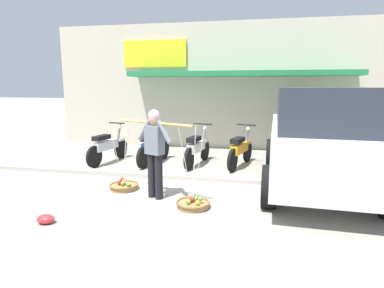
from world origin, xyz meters
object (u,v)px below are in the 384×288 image
fruit_vendor (155,148)px  motorcycle_nearest_shop (107,147)px  motorcycle_third_in_row (197,149)px  fruit_basket_left_side (193,203)px  motorcycle_second_in_row (153,147)px  motorcycle_end_of_row (240,150)px  plastic_litter_bag (46,219)px  parked_truck (319,135)px  fruit_basket_right_side (124,186)px

fruit_vendor → motorcycle_nearest_shop: fruit_vendor is taller
motorcycle_third_in_row → motorcycle_nearest_shop: bearing=-174.5°
fruit_basket_left_side → motorcycle_second_in_row: 3.50m
fruit_vendor → motorcycle_end_of_row: (1.46, 2.79, -0.53)m
fruit_basket_left_side → motorcycle_end_of_row: 3.24m
motorcycle_nearest_shop → plastic_litter_bag: bearing=-77.7°
parked_truck → fruit_basket_left_side: bearing=-144.5°
fruit_basket_right_side → parked_truck: bearing=13.3°
motorcycle_end_of_row → plastic_litter_bag: bearing=-123.1°
fruit_vendor → motorcycle_second_in_row: bearing=108.8°
parked_truck → plastic_litter_bag: parked_truck is taller
fruit_basket_left_side → motorcycle_third_in_row: (-0.50, 3.10, 0.37)m
parked_truck → motorcycle_second_in_row: bearing=161.4°
motorcycle_second_in_row → plastic_litter_bag: size_ratio=6.46×
motorcycle_end_of_row → plastic_litter_bag: motorcycle_end_of_row is taller
motorcycle_third_in_row → motorcycle_end_of_row: size_ratio=1.02×
fruit_basket_left_side → motorcycle_second_in_row: fruit_basket_left_side is taller
plastic_litter_bag → parked_truck: bearing=31.8°
plastic_litter_bag → fruit_basket_right_side: bearing=74.1°
motorcycle_second_in_row → plastic_litter_bag: 4.17m
motorcycle_third_in_row → parked_truck: (2.84, -1.44, 0.68)m
motorcycle_nearest_shop → plastic_litter_bag: (0.86, -3.97, -0.38)m
motorcycle_third_in_row → plastic_litter_bag: (-1.63, -4.21, -0.38)m
fruit_basket_right_side → parked_truck: size_ratio=0.30×
motorcycle_third_in_row → parked_truck: size_ratio=0.37×
fruit_basket_right_side → motorcycle_second_in_row: size_ratio=0.80×
motorcycle_end_of_row → plastic_litter_bag: 5.11m
fruit_vendor → fruit_basket_left_side: bearing=-24.3°
fruit_vendor → fruit_basket_left_side: fruit_vendor is taller
fruit_basket_right_side → motorcycle_third_in_row: (1.11, 2.38, 0.37)m
fruit_vendor → motorcycle_end_of_row: size_ratio=0.95×
fruit_vendor → motorcycle_nearest_shop: (-2.19, 2.50, -0.53)m
fruit_basket_right_side → plastic_litter_bag: fruit_basket_right_side is taller
motorcycle_second_in_row → motorcycle_third_in_row: size_ratio=1.00×
motorcycle_nearest_shop → plastic_litter_bag: 4.08m
fruit_basket_left_side → fruit_basket_right_side: 1.77m
fruit_basket_left_side → motorcycle_end_of_row: (0.65, 3.15, 0.37)m
fruit_basket_left_side → parked_truck: (2.33, 1.66, 1.05)m
motorcycle_second_in_row → motorcycle_third_in_row: 1.21m
fruit_basket_left_side → motorcycle_third_in_row: bearing=99.2°
fruit_basket_left_side → plastic_litter_bag: bearing=-152.5°
fruit_basket_left_side → fruit_vendor: bearing=155.7°
motorcycle_nearest_shop → fruit_vendor: bearing=-48.7°
parked_truck → plastic_litter_bag: bearing=-148.2°
fruit_basket_right_side → motorcycle_nearest_shop: (-1.39, 2.14, 0.37)m
motorcycle_end_of_row → parked_truck: parked_truck is taller
motorcycle_nearest_shop → motorcycle_third_in_row: same height
motorcycle_nearest_shop → motorcycle_third_in_row: size_ratio=1.00×
plastic_litter_bag → motorcycle_third_in_row: bearing=68.8°
motorcycle_second_in_row → motorcycle_end_of_row: same height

